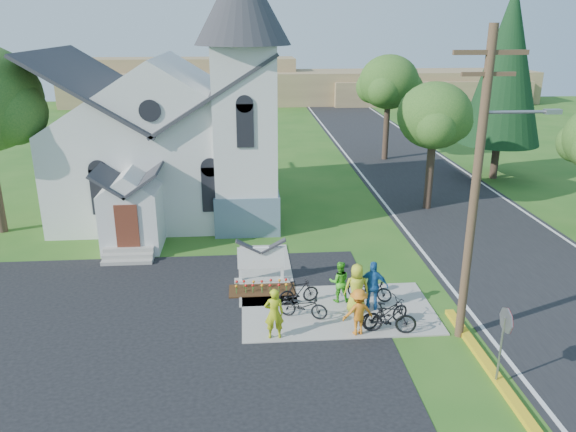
{
  "coord_description": "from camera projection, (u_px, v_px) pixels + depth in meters",
  "views": [
    {
      "loc": [
        -1.76,
        -17.56,
        10.02
      ],
      "look_at": [
        0.03,
        5.0,
        2.17
      ],
      "focal_mm": 35.0,
      "sensor_mm": 36.0,
      "label": 1
    }
  ],
  "objects": [
    {
      "name": "cyclist_0",
      "position": [
        274.0,
        313.0,
        18.45
      ],
      "size": [
        0.66,
        0.44,
        1.79
      ],
      "primitive_type": "imported",
      "rotation": [
        0.0,
        0.0,
        3.16
      ],
      "color": "#ADBE16",
      "rests_on": "sidewalk"
    },
    {
      "name": "cyclist_1",
      "position": [
        339.0,
        282.0,
        20.93
      ],
      "size": [
        0.81,
        0.64,
        1.59
      ],
      "primitive_type": "imported",
      "rotation": [
        0.0,
        0.0,
        3.09
      ],
      "color": "green",
      "rests_on": "sidewalk"
    },
    {
      "name": "bike_3",
      "position": [
        389.0,
        318.0,
        18.85
      ],
      "size": [
        1.91,
        0.88,
        1.11
      ],
      "primitive_type": "imported",
      "rotation": [
        0.0,
        0.0,
        1.37
      ],
      "color": "black",
      "rests_on": "sidewalk"
    },
    {
      "name": "stop_sign",
      "position": [
        504.0,
        330.0,
        15.82
      ],
      "size": [
        0.11,
        0.76,
        2.48
      ],
      "color": "gray",
      "rests_on": "ground"
    },
    {
      "name": "road",
      "position": [
        435.0,
        192.0,
        34.83
      ],
      "size": [
        8.0,
        90.0,
        0.02
      ],
      "primitive_type": "cube",
      "color": "black",
      "rests_on": "ground"
    },
    {
      "name": "flower_bed",
      "position": [
        262.0,
        291.0,
        22.02
      ],
      "size": [
        2.6,
        1.1,
        0.07
      ],
      "primitive_type": "cube",
      "color": "#341C0E",
      "rests_on": "ground"
    },
    {
      "name": "cyclist_2",
      "position": [
        373.0,
        286.0,
        20.31
      ],
      "size": [
        1.17,
        0.75,
        1.86
      ],
      "primitive_type": "imported",
      "rotation": [
        0.0,
        0.0,
        2.84
      ],
      "color": "#205EA2",
      "rests_on": "sidewalk"
    },
    {
      "name": "bike_2",
      "position": [
        386.0,
        312.0,
        19.36
      ],
      "size": [
        1.95,
        1.34,
        0.97
      ],
      "primitive_type": "imported",
      "rotation": [
        0.0,
        0.0,
        1.99
      ],
      "color": "black",
      "rests_on": "sidewalk"
    },
    {
      "name": "utility_pole",
      "position": [
        478.0,
        181.0,
        17.17
      ],
      "size": [
        3.45,
        0.28,
        10.0
      ],
      "color": "#4E3327",
      "rests_on": "ground"
    },
    {
      "name": "parking_lot",
      "position": [
        82.0,
        360.0,
        17.55
      ],
      "size": [
        20.0,
        16.0,
        0.02
      ],
      "primitive_type": "cube",
      "color": "black",
      "rests_on": "ground"
    },
    {
      "name": "bike_1",
      "position": [
        299.0,
        292.0,
        20.84
      ],
      "size": [
        1.64,
        0.86,
        0.95
      ],
      "primitive_type": "imported",
      "rotation": [
        0.0,
        0.0,
        1.85
      ],
      "color": "black",
      "rests_on": "sidewalk"
    },
    {
      "name": "bike_0",
      "position": [
        303.0,
        306.0,
        19.85
      ],
      "size": [
        1.84,
        1.11,
        0.92
      ],
      "primitive_type": "imported",
      "rotation": [
        0.0,
        0.0,
        1.26
      ],
      "color": "black",
      "rests_on": "sidewalk"
    },
    {
      "name": "church",
      "position": [
        173.0,
        117.0,
        29.59
      ],
      "size": [
        12.35,
        12.0,
        13.0
      ],
      "color": "silver",
      "rests_on": "ground"
    },
    {
      "name": "ground",
      "position": [
        298.0,
        319.0,
        19.96
      ],
      "size": [
        120.0,
        120.0,
        0.0
      ],
      "primitive_type": "plane",
      "color": "#285B1A",
      "rests_on": "ground"
    },
    {
      "name": "church_sign",
      "position": [
        261.0,
        258.0,
        22.54
      ],
      "size": [
        2.2,
        0.4,
        1.7
      ],
      "color": "#9A968B",
      "rests_on": "ground"
    },
    {
      "name": "sidewalk",
      "position": [
        338.0,
        310.0,
        20.53
      ],
      "size": [
        7.0,
        4.0,
        0.05
      ],
      "primitive_type": "cube",
      "color": "#9A968B",
      "rests_on": "ground"
    },
    {
      "name": "bike_4",
      "position": [
        370.0,
        289.0,
        21.14
      ],
      "size": [
        1.79,
        1.22,
        0.89
      ],
      "primitive_type": "imported",
      "rotation": [
        0.0,
        0.0,
        1.16
      ],
      "color": "black",
      "rests_on": "sidewalk"
    },
    {
      "name": "cyclist_4",
      "position": [
        357.0,
        288.0,
        20.13
      ],
      "size": [
        0.94,
        0.65,
        1.84
      ],
      "primitive_type": "imported",
      "rotation": [
        0.0,
        0.0,
        3.07
      ],
      "color": "#AFBA22",
      "rests_on": "sidewalk"
    },
    {
      "name": "tree_road_mid",
      "position": [
        389.0,
        82.0,
        41.33
      ],
      "size": [
        4.4,
        4.4,
        7.8
      ],
      "color": "#35251D",
      "rests_on": "ground"
    },
    {
      "name": "conifer",
      "position": [
        507.0,
        66.0,
        35.6
      ],
      "size": [
        5.2,
        5.2,
        12.4
      ],
      "color": "#35251D",
      "rests_on": "ground"
    },
    {
      "name": "cyclist_3",
      "position": [
        358.0,
        312.0,
        18.71
      ],
      "size": [
        1.14,
        0.77,
        1.63
      ],
      "primitive_type": "imported",
      "rotation": [
        0.0,
        0.0,
        3.3
      ],
      "color": "orange",
      "rests_on": "sidewalk"
    },
    {
      "name": "distant_hills",
      "position": [
        282.0,
        86.0,
        72.54
      ],
      "size": [
        61.0,
        10.0,
        5.6
      ],
      "color": "olive",
      "rests_on": "ground"
    },
    {
      "name": "tree_road_near",
      "position": [
        434.0,
        116.0,
        30.18
      ],
      "size": [
        4.0,
        4.0,
        7.05
      ],
      "color": "#35251D",
      "rests_on": "ground"
    }
  ]
}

